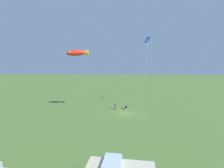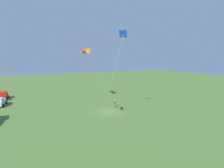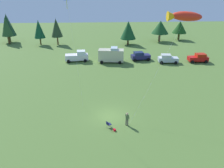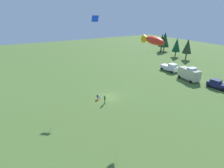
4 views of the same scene
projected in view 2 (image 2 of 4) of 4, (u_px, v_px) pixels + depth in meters
ground_plane at (109, 112)px, 34.88m from camera, size 160.00×160.00×0.00m
person_kite_flyer at (115, 103)px, 37.34m from camera, size 0.56×0.46×1.74m
folding_chair at (121, 108)px, 35.55m from camera, size 0.67×0.67×0.82m
backpack_on_grass at (122, 109)px, 36.49m from camera, size 0.34×0.39×0.22m
car_red_sedan at (3, 96)px, 44.71m from camera, size 4.20×2.21×1.89m
kite_large_fish at (86, 51)px, 39.99m from camera, size 8.83×4.86×12.75m
kite_diamond_blue at (123, 36)px, 29.02m from camera, size 1.36×4.14×15.19m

